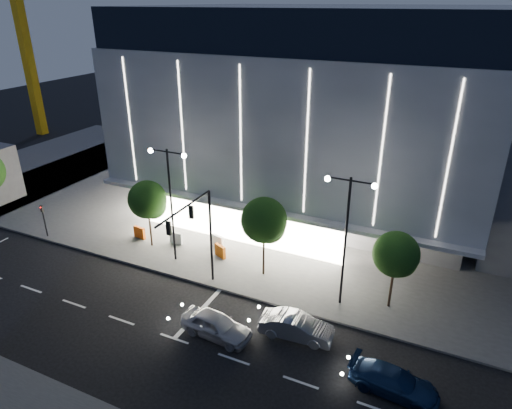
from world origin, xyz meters
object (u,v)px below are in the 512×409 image
object	(u,v)px
street_lamp_east	(347,224)
barrier_b	(176,238)
car_lead	(216,325)
barrier_d	(218,241)
car_second	(296,327)
traffic_mast	(199,227)
street_lamp_west	(170,190)
ped_signal_far	(44,218)
tree_right	(396,256)
tree_left	(148,202)
car_third	(394,382)
barrier_a	(140,232)
tree_mid	(264,222)
barrier_c	(220,251)

from	to	relation	value
street_lamp_east	barrier_b	distance (m)	15.43
car_lead	barrier_d	bearing A→B (deg)	33.49
street_lamp_east	car_second	bearing A→B (deg)	-109.55
traffic_mast	street_lamp_west	xyz separation A→B (m)	(-4.00, 2.66, 0.93)
street_lamp_east	ped_signal_far	bearing A→B (deg)	-176.56
traffic_mast	tree_right	xyz separation A→B (m)	(12.03, 3.68, -1.14)
ped_signal_far	tree_left	xyz separation A→B (m)	(9.03, 2.52, 2.15)
car_third	barrier_a	xyz separation A→B (m)	(-22.18, 7.63, -0.01)
car_third	traffic_mast	bearing A→B (deg)	81.13
tree_right	tree_left	bearing A→B (deg)	180.00
barrier_b	barrier_d	size ratio (longest dim) A/B	1.00
ped_signal_far	car_second	size ratio (longest dim) A/B	0.68
tree_mid	barrier_a	bearing A→B (deg)	177.23
ped_signal_far	car_third	bearing A→B (deg)	-8.76
tree_mid	barrier_a	xyz separation A→B (m)	(-11.70, 0.57, -3.68)
tree_right	barrier_b	distance (m)	17.70
tree_right	car_second	world-z (taller)	tree_right
traffic_mast	ped_signal_far	size ratio (longest dim) A/B	2.36
tree_right	barrier_a	distance (m)	20.96
ped_signal_far	barrier_c	size ratio (longest dim) A/B	2.73
barrier_a	ped_signal_far	bearing A→B (deg)	-149.23
ped_signal_far	car_second	xyz separation A→B (m)	(23.50, -2.72, -1.16)
ped_signal_far	car_lead	world-z (taller)	ped_signal_far
barrier_d	car_third	bearing A→B (deg)	-14.25
traffic_mast	tree_mid	xyz separation A→B (m)	(3.03, 3.68, -0.69)
car_second	barrier_c	world-z (taller)	car_second
car_second	car_third	bearing A→B (deg)	-112.22
street_lamp_west	tree_left	size ratio (longest dim) A/B	1.57
tree_right	barrier_b	world-z (taller)	tree_right
tree_right	car_third	world-z (taller)	tree_right
car_lead	car_third	world-z (taller)	car_lead
street_lamp_east	barrier_a	distance (m)	18.53
car_second	barrier_c	size ratio (longest dim) A/B	4.02
street_lamp_west	car_lead	bearing A→B (deg)	-40.86
car_third	barrier_c	size ratio (longest dim) A/B	4.15
tree_left	barrier_c	bearing A→B (deg)	7.19
car_lead	barrier_c	distance (m)	8.96
car_lead	barrier_a	distance (m)	14.12
traffic_mast	street_lamp_east	world-z (taller)	street_lamp_east
street_lamp_east	barrier_c	size ratio (longest dim) A/B	8.18
barrier_a	barrier_d	size ratio (longest dim) A/B	1.00
tree_left	car_second	world-z (taller)	tree_left
tree_left	barrier_d	distance (m)	6.37
ped_signal_far	street_lamp_west	bearing A→B (deg)	7.13
street_lamp_west	ped_signal_far	xyz separation A→B (m)	(-12.00, -1.50, -4.07)
street_lamp_east	barrier_a	xyz separation A→B (m)	(-17.68, 1.59, -5.31)
car_lead	traffic_mast	bearing A→B (deg)	46.31
traffic_mast	ped_signal_far	bearing A→B (deg)	175.85
street_lamp_west	barrier_a	distance (m)	7.25
barrier_a	barrier_c	world-z (taller)	same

